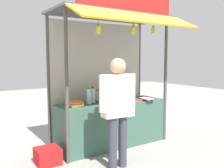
{
  "coord_description": "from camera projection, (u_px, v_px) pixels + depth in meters",
  "views": [
    {
      "loc": [
        -2.64,
        -3.99,
        1.69
      ],
      "look_at": [
        0.0,
        0.0,
        1.2
      ],
      "focal_mm": 40.0,
      "sensor_mm": 36.0,
      "label": 1
    }
  ],
  "objects": [
    {
      "name": "ground_plane",
      "position": [
        112.0,
        144.0,
        4.93
      ],
      "size": [
        20.0,
        20.0,
        0.0
      ],
      "primitive_type": "plane",
      "color": "gray"
    },
    {
      "name": "stall_counter",
      "position": [
        112.0,
        123.0,
        4.89
      ],
      "size": [
        2.17,
        0.69,
        0.85
      ],
      "primitive_type": "cube",
      "color": "#385B4C",
      "rests_on": "ground"
    },
    {
      "name": "stall_structure",
      "position": [
        108.0,
        56.0,
        4.87
      ],
      "size": [
        2.37,
        1.58,
        2.86
      ],
      "color": "#4C4742",
      "rests_on": "ground"
    },
    {
      "name": "water_bottle_center",
      "position": [
        133.0,
        93.0,
        5.35
      ],
      "size": [
        0.07,
        0.07,
        0.23
      ],
      "color": "silver",
      "rests_on": "stall_counter"
    },
    {
      "name": "water_bottle_mid_right",
      "position": [
        89.0,
        96.0,
        4.64
      ],
      "size": [
        0.09,
        0.09,
        0.31
      ],
      "color": "silver",
      "rests_on": "stall_counter"
    },
    {
      "name": "water_bottle_far_left",
      "position": [
        103.0,
        94.0,
        4.9
      ],
      "size": [
        0.08,
        0.08,
        0.3
      ],
      "color": "silver",
      "rests_on": "stall_counter"
    },
    {
      "name": "water_bottle_left",
      "position": [
        93.0,
        95.0,
        4.75
      ],
      "size": [
        0.09,
        0.09,
        0.31
      ],
      "color": "silver",
      "rests_on": "stall_counter"
    },
    {
      "name": "water_bottle_right",
      "position": [
        105.0,
        95.0,
        4.75
      ],
      "size": [
        0.09,
        0.09,
        0.31
      ],
      "color": "silver",
      "rests_on": "stall_counter"
    },
    {
      "name": "water_bottle_rear_center",
      "position": [
        98.0,
        96.0,
        4.96
      ],
      "size": [
        0.06,
        0.06,
        0.23
      ],
      "color": "silver",
      "rests_on": "stall_counter"
    },
    {
      "name": "magazine_stack_far_right",
      "position": [
        146.0,
        99.0,
        5.0
      ],
      "size": [
        0.19,
        0.29,
        0.06
      ],
      "color": "black",
      "rests_on": "stall_counter"
    },
    {
      "name": "magazine_stack_back_left",
      "position": [
        75.0,
        104.0,
        4.41
      ],
      "size": [
        0.24,
        0.3,
        0.09
      ],
      "color": "green",
      "rests_on": "stall_counter"
    },
    {
      "name": "magazine_stack_front_left",
      "position": [
        134.0,
        100.0,
        4.87
      ],
      "size": [
        0.26,
        0.28,
        0.05
      ],
      "color": "blue",
      "rests_on": "stall_counter"
    },
    {
      "name": "banana_bunch_inner_left",
      "position": [
        98.0,
        30.0,
        4.03
      ],
      "size": [
        0.11,
        0.1,
        0.3
      ],
      "color": "#332D23"
    },
    {
      "name": "banana_bunch_leftmost",
      "position": [
        133.0,
        30.0,
        4.42
      ],
      "size": [
        0.1,
        0.1,
        0.25
      ],
      "color": "#332D23"
    },
    {
      "name": "banana_bunch_inner_right",
      "position": [
        153.0,
        31.0,
        4.68
      ],
      "size": [
        0.1,
        0.09,
        0.23
      ],
      "color": "#332D23"
    },
    {
      "name": "vendor_person",
      "position": [
        118.0,
        103.0,
        3.78
      ],
      "size": [
        0.64,
        0.25,
        1.7
      ],
      "rotation": [
        0.0,
        0.0,
        3.05
      ],
      "color": "#383842",
      "rests_on": "ground"
    },
    {
      "name": "plastic_crate",
      "position": [
        48.0,
        156.0,
        4.01
      ],
      "size": [
        0.38,
        0.38,
        0.26
      ],
      "primitive_type": "cube",
      "rotation": [
        0.0,
        0.0,
        -0.02
      ],
      "color": "red",
      "rests_on": "ground"
    }
  ]
}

